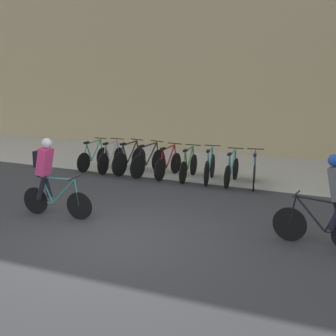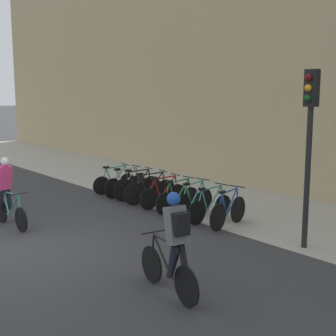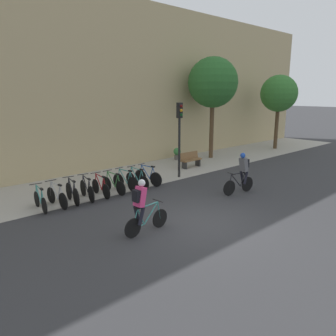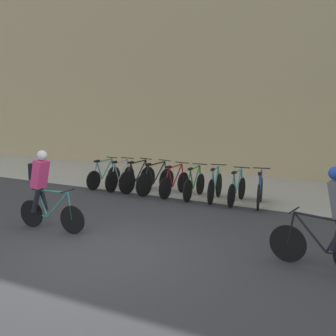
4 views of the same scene
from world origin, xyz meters
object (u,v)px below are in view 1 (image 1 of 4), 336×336
(cyclist_grey, at_px, (332,199))
(parked_bike_2, at_px, (129,160))
(parked_bike_1, at_px, (111,159))
(parked_bike_6, at_px, (210,167))
(parked_bike_8, at_px, (254,172))
(cyclist_pink, at_px, (48,174))
(parked_bike_0, at_px, (93,157))
(parked_bike_4, at_px, (168,164))
(parked_bike_3, at_px, (148,162))
(parked_bike_7, at_px, (232,170))
(parked_bike_5, at_px, (188,166))

(cyclist_grey, height_order, parked_bike_2, cyclist_grey)
(parked_bike_1, xyz_separation_m, parked_bike_6, (3.19, 0.00, 0.01))
(cyclist_grey, height_order, parked_bike_8, cyclist_grey)
(cyclist_pink, height_order, cyclist_grey, cyclist_grey)
(cyclist_pink, xyz_separation_m, parked_bike_1, (-0.85, 4.19, -0.55))
(parked_bike_0, relative_size, parked_bike_4, 0.96)
(parked_bike_3, height_order, parked_bike_7, parked_bike_3)
(cyclist_grey, xyz_separation_m, parked_bike_4, (-4.79, 3.70, -0.56))
(cyclist_pink, height_order, parked_bike_5, cyclist_pink)
(cyclist_pink, relative_size, parked_bike_3, 1.02)
(cyclist_grey, distance_m, parked_bike_6, 5.13)
(parked_bike_0, distance_m, parked_bike_4, 2.55)
(parked_bike_3, bearing_deg, parked_bike_5, -0.03)
(cyclist_grey, bearing_deg, parked_bike_6, 133.53)
(parked_bike_3, distance_m, parked_bike_7, 2.56)
(parked_bike_4, bearing_deg, cyclist_grey, -37.65)
(parked_bike_7, bearing_deg, parked_bike_0, 180.00)
(parked_bike_1, relative_size, parked_bike_6, 1.02)
(parked_bike_3, distance_m, parked_bike_4, 0.64)
(parked_bike_0, bearing_deg, parked_bike_8, 0.02)
(parked_bike_3, height_order, parked_bike_8, parked_bike_3)
(cyclist_pink, bearing_deg, parked_bike_5, 67.92)
(cyclist_pink, relative_size, parked_bike_7, 1.07)
(parked_bike_5, bearing_deg, parked_bike_3, 179.97)
(parked_bike_3, xyz_separation_m, parked_bike_5, (1.28, -0.00, -0.02))
(parked_bike_8, bearing_deg, parked_bike_0, -179.98)
(parked_bike_8, bearing_deg, parked_bike_1, -179.98)
(cyclist_pink, distance_m, parked_bike_4, 4.36)
(parked_bike_2, height_order, parked_bike_8, parked_bike_2)
(parked_bike_0, xyz_separation_m, parked_bike_4, (2.55, -0.00, 0.01))
(parked_bike_4, xyz_separation_m, parked_bike_7, (1.92, 0.00, -0.00))
(parked_bike_2, relative_size, parked_bike_7, 1.01)
(parked_bike_4, bearing_deg, parked_bike_2, 179.92)
(parked_bike_0, bearing_deg, parked_bike_5, -0.01)
(cyclist_pink, xyz_separation_m, parked_bike_3, (0.42, 4.19, -0.54))
(parked_bike_2, bearing_deg, parked_bike_8, -0.00)
(parked_bike_0, bearing_deg, parked_bike_4, -0.00)
(parked_bike_5, bearing_deg, parked_bike_6, 0.16)
(cyclist_grey, bearing_deg, parked_bike_1, 151.13)
(cyclist_grey, distance_m, parked_bike_8, 4.35)
(parked_bike_4, xyz_separation_m, parked_bike_8, (2.55, 0.00, 0.02))
(parked_bike_5, relative_size, parked_bike_8, 1.02)
(parked_bike_4, bearing_deg, parked_bike_3, 179.96)
(parked_bike_4, bearing_deg, parked_bike_0, 180.00)
(cyclist_grey, xyz_separation_m, parked_bike_7, (-2.87, 3.70, -0.56))
(parked_bike_2, bearing_deg, parked_bike_5, -0.06)
(parked_bike_2, relative_size, parked_bike_6, 1.01)
(parked_bike_3, xyz_separation_m, parked_bike_8, (3.19, 0.00, -0.00))
(parked_bike_0, bearing_deg, parked_bike_1, 0.00)
(parked_bike_5, bearing_deg, parked_bike_1, 179.99)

